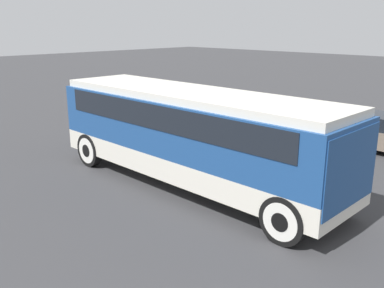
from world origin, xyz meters
The scene contains 4 objects.
ground_plane centered at (0.00, 0.00, 0.00)m, with size 120.00×120.00×0.00m, color #38383A.
tour_bus centered at (0.10, 0.00, 1.79)m, with size 9.97×2.67×2.94m.
parked_car_near centered at (-2.74, 6.58, 0.75)m, with size 4.60×1.94×1.50m.
parked_car_mid centered at (2.05, 7.98, 0.70)m, with size 4.73×1.98×1.41m.
Camera 1 is at (8.75, -8.85, 4.82)m, focal length 40.00 mm.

